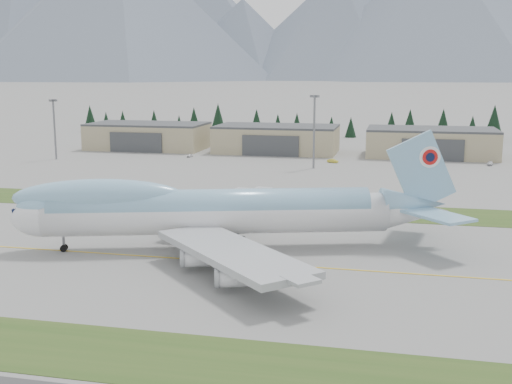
% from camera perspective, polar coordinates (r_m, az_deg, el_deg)
% --- Properties ---
extents(ground, '(7000.00, 7000.00, 0.00)m').
position_cam_1_polar(ground, '(112.40, -4.94, -6.04)').
color(ground, slate).
rests_on(ground, ground).
extents(grass_strip_near, '(400.00, 14.00, 0.08)m').
position_cam_1_polar(grass_strip_near, '(79.27, -13.43, -13.68)').
color(grass_strip_near, '#2E4C1B').
rests_on(grass_strip_near, ground).
extents(grass_strip_far, '(400.00, 18.00, 0.08)m').
position_cam_1_polar(grass_strip_far, '(154.55, 0.06, -1.35)').
color(grass_strip_far, '#2E4C1B').
rests_on(grass_strip_far, ground).
extents(taxiway_line_main, '(400.00, 0.40, 0.02)m').
position_cam_1_polar(taxiway_line_main, '(112.40, -4.94, -6.04)').
color(taxiway_line_main, yellow).
rests_on(taxiway_line_main, ground).
extents(boeing_747_freighter, '(82.45, 68.41, 21.75)m').
position_cam_1_polar(boeing_747_freighter, '(117.60, -3.91, -1.66)').
color(boeing_747_freighter, white).
rests_on(boeing_747_freighter, ground).
extents(hangar_left, '(48.00, 26.60, 10.80)m').
position_cam_1_polar(hangar_left, '(273.86, -9.56, 4.94)').
color(hangar_left, tan).
rests_on(hangar_left, ground).
extents(hangar_center, '(48.00, 26.60, 10.80)m').
position_cam_1_polar(hangar_center, '(258.32, 1.86, 4.75)').
color(hangar_center, tan).
rests_on(hangar_center, ground).
extents(hangar_right, '(48.00, 26.60, 10.80)m').
position_cam_1_polar(hangar_right, '(254.17, 15.31, 4.27)').
color(hangar_right, tan).
rests_on(hangar_right, ground).
extents(floodlight_masts, '(196.69, 5.94, 24.43)m').
position_cam_1_polar(floodlight_masts, '(215.00, 10.02, 6.16)').
color(floodlight_masts, slate).
rests_on(floodlight_masts, ground).
extents(service_vehicle_a, '(1.54, 3.53, 1.19)m').
position_cam_1_polar(service_vehicle_a, '(245.24, -5.91, 3.10)').
color(service_vehicle_a, white).
rests_on(service_vehicle_a, ground).
extents(service_vehicle_b, '(4.29, 2.89, 1.34)m').
position_cam_1_polar(service_vehicle_b, '(230.70, 6.83, 2.60)').
color(service_vehicle_b, gold).
rests_on(service_vehicle_b, ground).
extents(service_vehicle_c, '(2.67, 4.78, 1.31)m').
position_cam_1_polar(service_vehicle_c, '(237.16, 20.07, 2.25)').
color(service_vehicle_c, silver).
rests_on(service_vehicle_c, ground).
extents(conifer_belt, '(274.22, 16.41, 16.77)m').
position_cam_1_polar(conifer_belt, '(315.87, 8.90, 6.00)').
color(conifer_belt, black).
rests_on(conifer_belt, ground).
extents(mountain_ridge_front, '(4217.43, 1327.70, 523.48)m').
position_cam_1_polar(mountain_ridge_front, '(2295.40, 10.33, 15.48)').
color(mountain_ridge_front, '#51596C').
rests_on(mountain_ridge_front, ground).
extents(mountain_ridge_rear, '(4531.42, 1050.70, 525.35)m').
position_cam_1_polar(mountain_ridge_rear, '(3012.53, 14.64, 14.79)').
color(mountain_ridge_rear, '#51596C').
rests_on(mountain_ridge_rear, ground).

